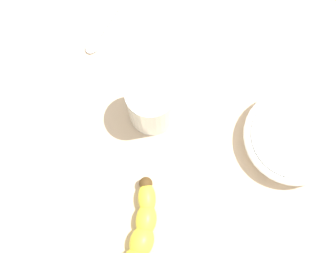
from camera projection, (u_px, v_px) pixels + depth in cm
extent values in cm
cube|color=beige|center=(156.00, 164.00, 76.84)|extent=(120.00, 120.00, 3.00)
ellipsoid|color=yellow|center=(142.00, 242.00, 70.19)|extent=(4.28, 5.46, 3.77)
ellipsoid|color=yellow|center=(146.00, 220.00, 71.07)|extent=(4.55, 5.80, 3.30)
ellipsoid|color=yellow|center=(147.00, 198.00, 71.96)|extent=(4.74, 5.82, 2.83)
sphere|color=#513819|center=(146.00, 184.00, 72.57)|extent=(2.20, 2.20, 2.20)
cylinder|color=silver|center=(151.00, 104.00, 72.39)|extent=(7.82, 7.82, 10.89)
cylinder|color=#F0C279|center=(152.00, 105.00, 72.86)|extent=(7.32, 7.32, 9.42)
cylinder|color=white|center=(291.00, 138.00, 74.56)|extent=(13.84, 13.84, 3.78)
torus|color=white|center=(293.00, 136.00, 73.31)|extent=(16.25, 16.25, 1.20)
ellipsoid|color=silver|center=(93.00, 45.00, 80.61)|extent=(2.87, 3.90, 0.80)
cube|color=silver|center=(108.00, 23.00, 81.79)|extent=(1.67, 8.49, 0.25)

